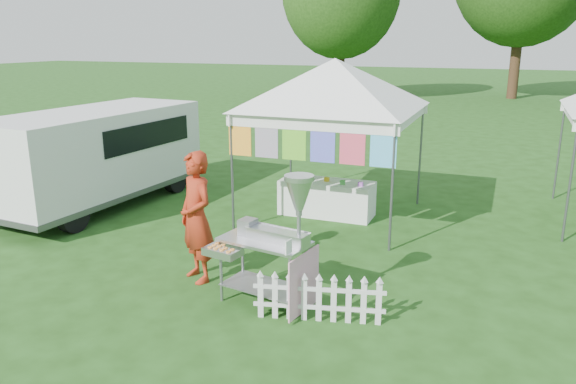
% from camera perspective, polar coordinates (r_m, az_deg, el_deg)
% --- Properties ---
extents(ground, '(120.00, 120.00, 0.00)m').
position_cam_1_polar(ground, '(7.93, -3.18, -9.67)').
color(ground, '#1E4213').
rests_on(ground, ground).
extents(canopy_main, '(4.24, 4.24, 3.45)m').
position_cam_1_polar(canopy_main, '(10.46, 4.82, 13.34)').
color(canopy_main, '#59595E').
rests_on(canopy_main, ground).
extents(donut_cart, '(1.39, 0.86, 1.78)m').
position_cam_1_polar(donut_cart, '(6.99, -1.19, -3.93)').
color(donut_cart, gray).
rests_on(donut_cart, ground).
extents(vendor, '(0.82, 0.75, 1.87)m').
position_cam_1_polar(vendor, '(7.95, -9.29, -2.55)').
color(vendor, '#9F2913').
rests_on(vendor, ground).
extents(cargo_van, '(2.22, 4.83, 1.96)m').
position_cam_1_polar(cargo_van, '(12.15, -18.54, 3.69)').
color(cargo_van, silver).
rests_on(cargo_van, ground).
extents(picket_fence, '(1.58, 0.42, 0.56)m').
position_cam_1_polar(picket_fence, '(6.95, 3.15, -10.85)').
color(picket_fence, silver).
rests_on(picket_fence, ground).
extents(display_table, '(1.80, 0.70, 0.68)m').
position_cam_1_polar(display_table, '(10.94, 3.95, -0.62)').
color(display_table, white).
rests_on(display_table, ground).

